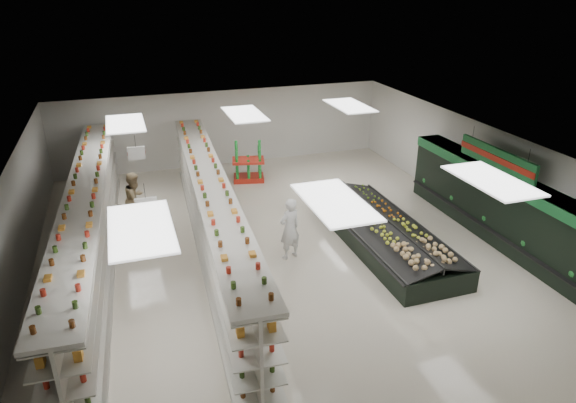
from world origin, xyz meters
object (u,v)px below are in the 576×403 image
object	(u,v)px
gondola_center	(212,218)
produce_island	(384,232)
gondola_left	(92,230)
shopper_main	(290,229)
shopper_background	(136,199)
soda_endcap	(248,162)

from	to	relation	value
gondola_center	produce_island	distance (m)	5.19
gondola_left	produce_island	bearing A→B (deg)	-8.03
shopper_main	shopper_background	xyz separation A→B (m)	(-4.07, 3.64, -0.02)
gondola_center	produce_island	world-z (taller)	gondola_center
gondola_center	shopper_main	world-z (taller)	gondola_center
soda_endcap	shopper_main	xyz separation A→B (m)	(-0.39, -6.38, 0.16)
gondola_left	soda_endcap	bearing A→B (deg)	43.45
gondola_center	soda_endcap	distance (m)	5.82
shopper_main	gondola_center	bearing A→B (deg)	-47.17
gondola_center	soda_endcap	bearing A→B (deg)	68.36
gondola_left	shopper_main	size ratio (longest dim) A/B	7.24
shopper_main	soda_endcap	bearing A→B (deg)	-112.42
soda_endcap	shopper_background	distance (m)	5.23
soda_endcap	shopper_main	world-z (taller)	shopper_main
gondola_left	soda_endcap	distance (m)	7.62
soda_endcap	shopper_main	distance (m)	6.39
produce_island	soda_endcap	xyz separation A→B (m)	(-2.58, 6.54, 0.35)
soda_endcap	gondola_center	bearing A→B (deg)	-114.62
gondola_left	soda_endcap	world-z (taller)	gondola_left
gondola_left	soda_endcap	size ratio (longest dim) A/B	8.43
produce_island	soda_endcap	bearing A→B (deg)	111.49
produce_island	gondola_center	bearing A→B (deg)	165.85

